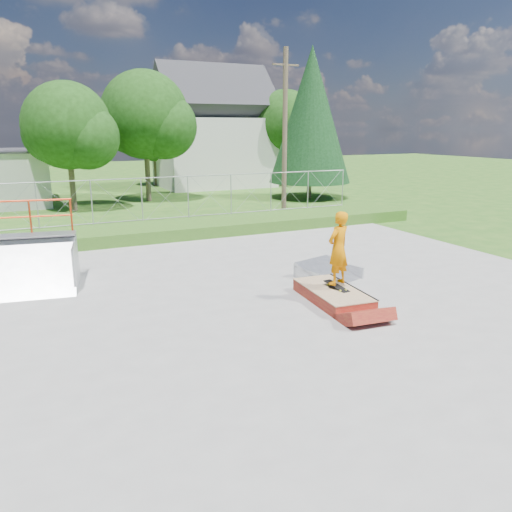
{
  "coord_description": "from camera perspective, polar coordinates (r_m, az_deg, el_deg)",
  "views": [
    {
      "loc": [
        -4.48,
        -10.15,
        4.24
      ],
      "look_at": [
        0.75,
        0.98,
        1.1
      ],
      "focal_mm": 35.0,
      "sensor_mm": 36.0,
      "label": 1
    }
  ],
  "objects": [
    {
      "name": "skateboard",
      "position": [
        12.72,
        9.2,
        -3.46
      ],
      "size": [
        0.31,
        0.82,
        0.13
      ],
      "primitive_type": "cube",
      "rotation": [
        0.14,
        0.0,
        0.12
      ],
      "color": "black",
      "rests_on": "grind_box"
    },
    {
      "name": "concrete_pad",
      "position": [
        11.87,
        -1.3,
        -6.5
      ],
      "size": [
        20.0,
        16.0,
        0.04
      ],
      "primitive_type": "cube",
      "color": "gray",
      "rests_on": "ground"
    },
    {
      "name": "tree_right_far",
      "position": [
        38.81,
        3.82,
        14.73
      ],
      "size": [
        5.1,
        4.8,
        7.12
      ],
      "color": "brown",
      "rests_on": "ground"
    },
    {
      "name": "gable_house",
      "position": [
        38.59,
        -4.88,
        13.66
      ],
      "size": [
        8.4,
        6.08,
        8.94
      ],
      "color": "silver",
      "rests_on": "ground"
    },
    {
      "name": "quarter_pipe",
      "position": [
        14.49,
        -24.62,
        0.76
      ],
      "size": [
        2.62,
        2.32,
        2.34
      ],
      "primitive_type": null,
      "rotation": [
        0.0,
        0.0,
        -0.16
      ],
      "color": "#A3A6AB",
      "rests_on": "concrete_pad"
    },
    {
      "name": "grind_box",
      "position": [
        12.73,
        8.76,
        -4.47
      ],
      "size": [
        1.35,
        2.46,
        0.35
      ],
      "rotation": [
        0.0,
        0.0,
        -0.09
      ],
      "color": "maroon",
      "rests_on": "concrete_pad"
    },
    {
      "name": "ground",
      "position": [
        11.88,
        -1.3,
        -6.59
      ],
      "size": [
        120.0,
        120.0,
        0.0
      ],
      "primitive_type": "plane",
      "color": "#275B1A",
      "rests_on": "ground"
    },
    {
      "name": "chain_link_fence",
      "position": [
        21.33,
        -12.92,
        6.3
      ],
      "size": [
        20.0,
        0.06,
        1.8
      ],
      "primitive_type": null,
      "color": "#9EA1A7",
      "rests_on": "grass_berm"
    },
    {
      "name": "grass_berm",
      "position": [
        20.55,
        -12.13,
        2.8
      ],
      "size": [
        24.0,
        3.0,
        0.5
      ],
      "primitive_type": "cube",
      "color": "#275B1A",
      "rests_on": "ground"
    },
    {
      "name": "tree_left_near",
      "position": [
        28.12,
        -20.2,
        13.46
      ],
      "size": [
        4.76,
        4.48,
        6.65
      ],
      "color": "brown",
      "rests_on": "ground"
    },
    {
      "name": "utility_pole",
      "position": [
        25.19,
        3.3,
        13.74
      ],
      "size": [
        0.24,
        0.24,
        8.0
      ],
      "primitive_type": "cylinder",
      "color": "brown",
      "rests_on": "ground"
    },
    {
      "name": "tree_center",
      "position": [
        30.84,
        -11.99,
        15.14
      ],
      "size": [
        5.44,
        5.12,
        7.6
      ],
      "color": "brown",
      "rests_on": "ground"
    },
    {
      "name": "tree_back_mid",
      "position": [
        39.23,
        -11.18,
        13.16
      ],
      "size": [
        4.08,
        3.84,
        5.7
      ],
      "color": "brown",
      "rests_on": "ground"
    },
    {
      "name": "flat_bank_ramp",
      "position": [
        14.64,
        8.33,
        -1.78
      ],
      "size": [
        1.78,
        1.85,
        0.44
      ],
      "primitive_type": null,
      "rotation": [
        0.0,
        0.0,
        0.28
      ],
      "color": "#A3A6AB",
      "rests_on": "concrete_pad"
    },
    {
      "name": "skater",
      "position": [
        12.48,
        9.37,
        0.56
      ],
      "size": [
        0.78,
        0.63,
        1.83
      ],
      "primitive_type": "imported",
      "rotation": [
        0.0,
        0.0,
        3.47
      ],
      "color": "orange",
      "rests_on": "grind_box"
    },
    {
      "name": "conifer_tree",
      "position": [
        31.78,
        6.29,
        15.69
      ],
      "size": [
        5.04,
        5.04,
        9.1
      ],
      "color": "brown",
      "rests_on": "ground"
    }
  ]
}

